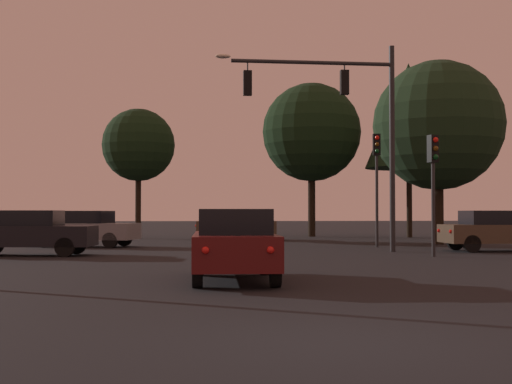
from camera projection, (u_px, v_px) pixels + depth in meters
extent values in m
plane|color=black|center=(228.00, 244.00, 32.03)|extent=(168.00, 168.00, 0.00)
cylinder|color=#232326|center=(392.00, 148.00, 25.43)|extent=(0.20, 0.20, 7.64)
cylinder|color=#232326|center=(312.00, 63.00, 25.18)|extent=(5.99, 0.24, 0.14)
ellipsoid|color=#F4EACC|center=(223.00, 56.00, 24.81)|extent=(0.56, 0.28, 0.16)
cylinder|color=#232326|center=(344.00, 67.00, 25.32)|extent=(0.05, 0.05, 0.26)
cube|color=black|center=(344.00, 82.00, 25.30)|extent=(0.30, 0.24, 0.90)
sphere|color=red|center=(344.00, 76.00, 25.45)|extent=(0.18, 0.18, 0.18)
sphere|color=#56380C|center=(344.00, 83.00, 25.44)|extent=(0.18, 0.18, 0.18)
sphere|color=#0C4219|center=(344.00, 91.00, 25.43)|extent=(0.18, 0.18, 0.18)
cylinder|color=#232326|center=(248.00, 66.00, 24.91)|extent=(0.05, 0.05, 0.36)
cube|color=black|center=(248.00, 83.00, 24.89)|extent=(0.30, 0.24, 0.90)
sphere|color=red|center=(247.00, 76.00, 25.04)|extent=(0.18, 0.18, 0.18)
sphere|color=#56380C|center=(247.00, 84.00, 25.03)|extent=(0.18, 0.18, 0.18)
sphere|color=#0C4219|center=(247.00, 91.00, 25.02)|extent=(0.18, 0.18, 0.18)
cylinder|color=#232326|center=(377.00, 201.00, 28.76)|extent=(0.12, 0.12, 3.85)
cube|color=black|center=(377.00, 145.00, 28.83)|extent=(0.32, 0.27, 0.90)
sphere|color=red|center=(377.00, 138.00, 28.70)|extent=(0.18, 0.18, 0.18)
sphere|color=#56380C|center=(377.00, 144.00, 28.69)|extent=(0.18, 0.18, 0.18)
sphere|color=#0C4219|center=(377.00, 151.00, 28.69)|extent=(0.18, 0.18, 0.18)
cylinder|color=#232326|center=(433.00, 210.00, 22.49)|extent=(0.12, 0.12, 3.09)
cube|color=black|center=(433.00, 149.00, 22.55)|extent=(0.36, 0.33, 0.90)
sphere|color=red|center=(436.00, 140.00, 22.43)|extent=(0.18, 0.18, 0.18)
sphere|color=#56380C|center=(436.00, 148.00, 22.42)|extent=(0.18, 0.18, 0.18)
sphere|color=#0C4219|center=(436.00, 157.00, 22.42)|extent=(0.18, 0.18, 0.18)
cube|color=#4C0F0F|center=(234.00, 250.00, 14.59)|extent=(1.82, 4.10, 0.68)
cube|color=black|center=(234.00, 222.00, 14.46)|extent=(1.53, 2.23, 0.52)
cylinder|color=black|center=(200.00, 261.00, 15.87)|extent=(0.22, 0.65, 0.64)
cylinder|color=black|center=(264.00, 261.00, 15.97)|extent=(0.22, 0.65, 0.64)
cylinder|color=black|center=(198.00, 271.00, 13.20)|extent=(0.22, 0.65, 0.64)
cylinder|color=black|center=(275.00, 271.00, 13.30)|extent=(0.22, 0.65, 0.64)
sphere|color=red|center=(205.00, 250.00, 12.53)|extent=(0.14, 0.14, 0.14)
sphere|color=red|center=(271.00, 250.00, 12.61)|extent=(0.14, 0.14, 0.14)
cube|color=black|center=(28.00, 236.00, 23.11)|extent=(4.47, 2.11, 0.68)
cube|color=black|center=(24.00, 218.00, 23.12)|extent=(2.46, 1.69, 0.52)
cylinder|color=black|center=(77.00, 245.00, 23.87)|extent=(0.66, 0.26, 0.64)
cylinder|color=black|center=(65.00, 247.00, 22.34)|extent=(0.66, 0.26, 0.64)
cube|color=#473828|center=(499.00, 234.00, 25.67)|extent=(4.14, 2.00, 0.68)
cube|color=black|center=(494.00, 218.00, 25.68)|extent=(2.26, 1.68, 0.52)
cylinder|color=black|center=(455.00, 242.00, 26.40)|extent=(0.65, 0.22, 0.64)
cylinder|color=black|center=(472.00, 244.00, 24.74)|extent=(0.65, 0.22, 0.64)
sphere|color=red|center=(439.00, 231.00, 26.19)|extent=(0.14, 0.14, 0.14)
sphere|color=red|center=(451.00, 232.00, 24.89)|extent=(0.14, 0.14, 0.14)
cube|color=gray|center=(85.00, 231.00, 28.94)|extent=(4.64, 2.89, 0.68)
cube|color=black|center=(82.00, 217.00, 28.99)|extent=(2.65, 2.14, 0.52)
cylinder|color=black|center=(124.00, 239.00, 29.54)|extent=(0.67, 0.35, 0.64)
cylinder|color=black|center=(110.00, 240.00, 27.89)|extent=(0.67, 0.35, 0.64)
cylinder|color=black|center=(62.00, 238.00, 29.98)|extent=(0.67, 0.35, 0.64)
cylinder|color=black|center=(44.00, 240.00, 28.33)|extent=(0.67, 0.35, 0.64)
sphere|color=red|center=(44.00, 228.00, 29.93)|extent=(0.14, 0.14, 0.14)
sphere|color=red|center=(30.00, 229.00, 28.63)|extent=(0.14, 0.14, 0.14)
cube|color=#473828|center=(237.00, 227.00, 36.45)|extent=(4.35, 2.21, 0.68)
cube|color=black|center=(234.00, 216.00, 36.47)|extent=(2.41, 1.75, 0.52)
cylinder|color=black|center=(263.00, 233.00, 37.19)|extent=(0.66, 0.27, 0.64)
cylinder|color=black|center=(263.00, 234.00, 35.64)|extent=(0.66, 0.27, 0.64)
cylinder|color=black|center=(212.00, 233.00, 37.23)|extent=(0.66, 0.27, 0.64)
cylinder|color=black|center=(210.00, 234.00, 35.69)|extent=(0.66, 0.27, 0.64)
sphere|color=red|center=(199.00, 225.00, 37.09)|extent=(0.14, 0.14, 0.14)
sphere|color=red|center=(196.00, 226.00, 35.87)|extent=(0.14, 0.14, 0.14)
cylinder|color=black|center=(409.00, 203.00, 39.99)|extent=(0.32, 0.32, 4.04)
cone|color=black|center=(409.00, 116.00, 40.14)|extent=(5.11, 5.11, 6.16)
cylinder|color=black|center=(138.00, 204.00, 38.23)|extent=(0.32, 0.32, 3.80)
sphere|color=black|center=(138.00, 145.00, 38.33)|extent=(4.05, 4.05, 4.05)
cylinder|color=black|center=(312.00, 202.00, 41.44)|extent=(0.44, 0.44, 4.22)
sphere|color=black|center=(312.00, 132.00, 41.57)|extent=(5.95, 5.95, 5.95)
cylinder|color=black|center=(439.00, 207.00, 31.35)|extent=(0.42, 0.42, 3.37)
sphere|color=black|center=(438.00, 125.00, 31.46)|extent=(5.94, 5.94, 5.94)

